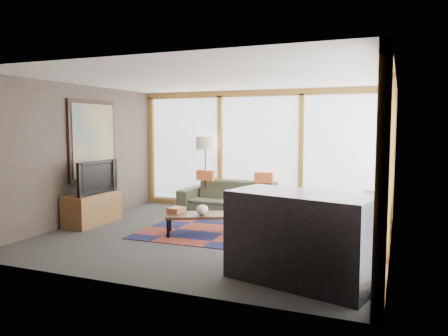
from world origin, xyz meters
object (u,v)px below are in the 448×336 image
at_px(sofa, 232,197).
at_px(bar_counter, 301,238).
at_px(tv_console, 92,209).
at_px(floor_lamp, 205,173).
at_px(bookshelf, 371,219).
at_px(coffee_table, 198,224).
at_px(television, 93,177).

bearing_deg(sofa, bar_counter, -56.09).
distance_m(tv_console, bar_counter, 4.54).
bearing_deg(floor_lamp, sofa, -12.63).
xyz_separation_m(bookshelf, tv_console, (-4.89, -0.92, -0.01)).
relative_size(coffee_table, television, 1.00).
xyz_separation_m(coffee_table, bar_counter, (2.08, -1.59, 0.35)).
xyz_separation_m(tv_console, bar_counter, (4.25, -1.57, 0.24)).
distance_m(coffee_table, bar_counter, 2.64).
bearing_deg(floor_lamp, coffee_table, -68.56).
height_order(coffee_table, bookshelf, bookshelf).
bearing_deg(television, coffee_table, -87.81).
distance_m(sofa, coffee_table, 2.03).
height_order(floor_lamp, television, floor_lamp).
bearing_deg(tv_console, bookshelf, 10.69).
relative_size(floor_lamp, bar_counter, 0.96).
bearing_deg(bar_counter, bookshelf, 89.97).
distance_m(sofa, bookshelf, 3.07).
xyz_separation_m(floor_lamp, bar_counter, (2.93, -3.76, -0.27)).
xyz_separation_m(floor_lamp, television, (-1.26, -2.22, 0.09)).
relative_size(sofa, bookshelf, 0.93).
bearing_deg(bookshelf, coffee_table, -161.54).
relative_size(tv_console, television, 1.10).
bearing_deg(bar_counter, coffee_table, 156.84).
relative_size(television, bar_counter, 0.64).
distance_m(coffee_table, tv_console, 2.18).
height_order(sofa, bar_counter, bar_counter).
xyz_separation_m(sofa, floor_lamp, (-0.70, 0.16, 0.47)).
distance_m(floor_lamp, bookshelf, 3.82).
bearing_deg(bar_counter, television, 174.00).
bearing_deg(coffee_table, tv_console, -179.53).
height_order(floor_lamp, coffee_table, floor_lamp).
bearing_deg(tv_console, floor_lamp, 58.91).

